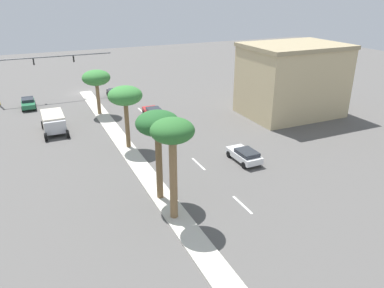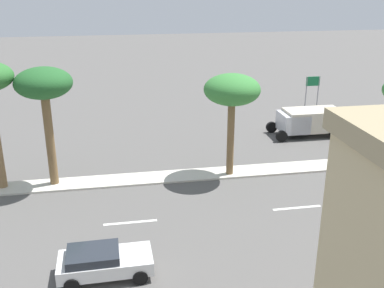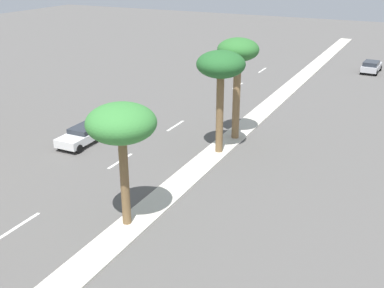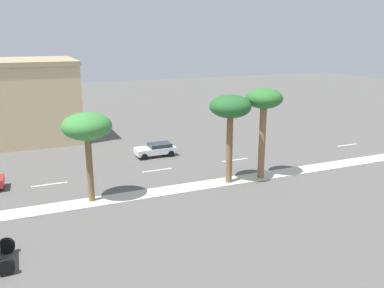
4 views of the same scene
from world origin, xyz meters
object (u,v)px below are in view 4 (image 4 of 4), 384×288
at_px(commercial_building, 37,99).
at_px(sedan_white_left, 156,149).
at_px(palm_tree_front, 87,128).
at_px(palm_tree_mid, 264,103).
at_px(palm_tree_left, 230,109).

height_order(commercial_building, sedan_white_left, commercial_building).
xyz_separation_m(palm_tree_front, sedan_white_left, (-9.33, 7.99, -4.85)).
distance_m(commercial_building, palm_tree_mid, 28.48).
bearing_deg(palm_tree_left, palm_tree_front, -92.41).
relative_size(palm_tree_left, sedan_white_left, 1.80).
height_order(palm_tree_mid, sedan_white_left, palm_tree_mid).
bearing_deg(palm_tree_mid, palm_tree_left, -90.46).
height_order(palm_tree_front, palm_tree_mid, palm_tree_mid).
bearing_deg(sedan_white_left, palm_tree_mid, 31.87).
bearing_deg(palm_tree_left, palm_tree_mid, 89.54).
bearing_deg(sedan_white_left, palm_tree_front, -40.57).
height_order(palm_tree_front, sedan_white_left, palm_tree_front).
distance_m(palm_tree_front, palm_tree_mid, 14.14).
height_order(palm_tree_left, sedan_white_left, palm_tree_left).
xyz_separation_m(palm_tree_mid, sedan_white_left, (-9.82, -6.11, -5.76)).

